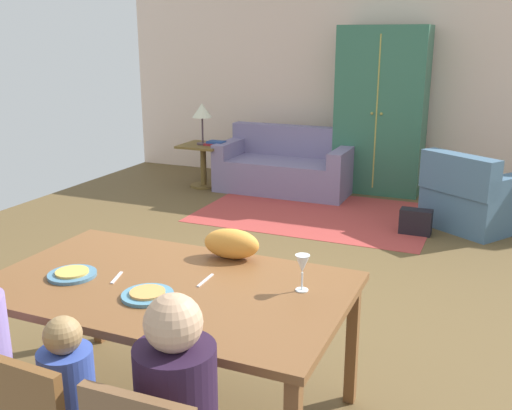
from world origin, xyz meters
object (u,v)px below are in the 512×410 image
Objects in this scene: couch at (286,168)px; side_table at (203,159)px; wine_glass at (302,265)px; table_lamp at (202,112)px; book_upper at (216,142)px; plate_near_man at (72,275)px; cat at (232,244)px; plate_near_child at (148,295)px; dining_table at (168,295)px; book_lower at (214,144)px; armoire at (381,111)px; armchair at (474,199)px; handbag at (416,222)px.

couch reaches higher than side_table.
couch is (-1.76, 4.55, -0.59)m from wine_glass.
table_lamp reaches higher than book_upper.
table_lamp is at bearing 110.21° from plate_near_man.
side_table is (-2.34, 4.03, -0.47)m from cat.
plate_near_child is at bearing -64.77° from table_lamp.
plate_near_child reaches higher than book_upper.
book_upper is at bearing 108.01° from plate_near_man.
table_lamp reaches higher than dining_table.
book_upper is (-2.15, 4.04, -0.22)m from cat.
side_table is 2.64× the size of book_lower.
book_upper reaches higher than side_table.
wine_glass is at bearing -56.43° from table_lamp.
book_lower is at bearing -160.55° from armoire.
table_lamp is at bearing 115.23° from plate_near_child.
wine_glass is 5.06m from book_lower.
wine_glass reaches higher than book_upper.
table_lamp is (-1.09, -0.26, 0.71)m from couch.
couch is 2.47m from armchair.
armoire is (-1.26, 1.16, 0.73)m from armchair.
side_table is 0.63m from table_lamp.
plate_near_man is 4.84m from book_upper.
armoire is at bearing 97.30° from wine_glass.
plate_near_man is at bearing -144.93° from cat.
couch is at bearing 147.98° from handbag.
plate_near_man is at bearing -71.59° from book_lower.
armchair is 0.57× the size of armoire.
armoire is 9.55× the size of book_upper.
side_table is 3.09m from handbag.
handbag is (0.75, 3.57, -0.57)m from dining_table.
plate_near_child is at bearing -151.23° from wine_glass.
wine_glass is 5.06m from book_upper.
plate_near_man is at bearing 173.17° from plate_near_child.
table_lamp reaches higher than side_table.
plate_near_man is 4.83m from book_lower.
wine_glass is 3.48m from handbag.
plate_near_child is 5.05m from couch.
handbag is (2.78, -0.89, -0.46)m from book_lower.
table_lamp reaches higher than plate_near_child.
plate_near_man is (-0.50, -0.12, 0.07)m from dining_table.
plate_near_child is 5.15m from side_table.
handbag is at bearing 78.66° from plate_near_child.
armoire is (-0.13, 4.74, 0.20)m from cat.
couch is (-1.25, 4.28, -0.54)m from cat.
wine_glass is at bearing 15.35° from dining_table.
plate_near_child is at bearing -77.37° from couch.
handbag is at bearing -18.33° from book_upper.
dining_table is 0.71m from wine_glass.
cat is 0.15× the size of armoire.
plate_near_child reaches higher than dining_table.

